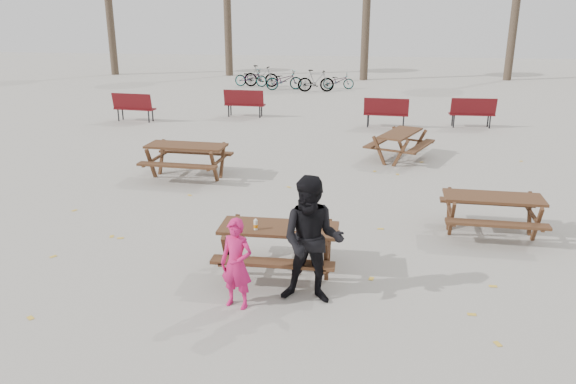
# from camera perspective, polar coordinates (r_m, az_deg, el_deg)

# --- Properties ---
(ground) EXTENTS (80.00, 80.00, 0.00)m
(ground) POSITION_cam_1_polar(r_m,az_deg,el_deg) (8.87, -0.91, -8.17)
(ground) COLOR gray
(ground) RESTS_ON ground
(main_picnic_table) EXTENTS (1.80, 1.45, 0.78)m
(main_picnic_table) POSITION_cam_1_polar(r_m,az_deg,el_deg) (8.62, -0.93, -4.69)
(main_picnic_table) COLOR #3C2015
(main_picnic_table) RESTS_ON ground
(food_tray) EXTENTS (0.18, 0.11, 0.03)m
(food_tray) POSITION_cam_1_polar(r_m,az_deg,el_deg) (8.44, 0.59, -3.71)
(food_tray) COLOR silver
(food_tray) RESTS_ON main_picnic_table
(bread_roll) EXTENTS (0.14, 0.06, 0.05)m
(bread_roll) POSITION_cam_1_polar(r_m,az_deg,el_deg) (8.42, 0.59, -3.45)
(bread_roll) COLOR tan
(bread_roll) RESTS_ON food_tray
(soda_bottle) EXTENTS (0.07, 0.07, 0.17)m
(soda_bottle) POSITION_cam_1_polar(r_m,az_deg,el_deg) (8.42, -3.30, -3.38)
(soda_bottle) COLOR silver
(soda_bottle) RESTS_ON main_picnic_table
(child) EXTENTS (0.53, 0.41, 1.28)m
(child) POSITION_cam_1_polar(r_m,az_deg,el_deg) (7.70, -5.24, -7.27)
(child) COLOR #C6185D
(child) RESTS_ON ground
(adult) EXTENTS (0.92, 0.73, 1.83)m
(adult) POSITION_cam_1_polar(r_m,az_deg,el_deg) (7.71, 2.47, -4.96)
(adult) COLOR black
(adult) RESTS_ON ground
(picnic_table_east) EXTENTS (1.77, 1.45, 0.74)m
(picnic_table_east) POSITION_cam_1_polar(r_m,az_deg,el_deg) (10.77, 19.95, -2.27)
(picnic_table_east) COLOR #3C2015
(picnic_table_east) RESTS_ON ground
(picnic_table_north) EXTENTS (1.98, 1.63, 0.81)m
(picnic_table_north) POSITION_cam_1_polar(r_m,az_deg,el_deg) (13.76, -10.22, 3.10)
(picnic_table_north) COLOR #3C2015
(picnic_table_north) RESTS_ON ground
(picnic_table_far) EXTENTS (1.97, 2.15, 0.75)m
(picnic_table_far) POSITION_cam_1_polar(r_m,az_deg,el_deg) (15.47, 11.26, 4.61)
(picnic_table_far) COLOR #3C2015
(picnic_table_far) RESTS_ON ground
(park_bench_row) EXTENTS (13.41, 2.00, 1.03)m
(park_bench_row) POSITION_cam_1_polar(r_m,az_deg,el_deg) (20.08, 1.81, 8.48)
(park_bench_row) COLOR #5C1216
(park_bench_row) RESTS_ON ground
(bicycle_row) EXTENTS (6.19, 2.16, 1.08)m
(bicycle_row) POSITION_cam_1_polar(r_m,az_deg,el_deg) (28.69, -0.21, 11.42)
(bicycle_row) COLOR black
(bicycle_row) RESTS_ON ground
(fallen_leaves) EXTENTS (11.00, 11.00, 0.01)m
(fallen_leaves) POSITION_cam_1_polar(r_m,az_deg,el_deg) (11.10, 3.64, -2.58)
(fallen_leaves) COLOR gold
(fallen_leaves) RESTS_ON ground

